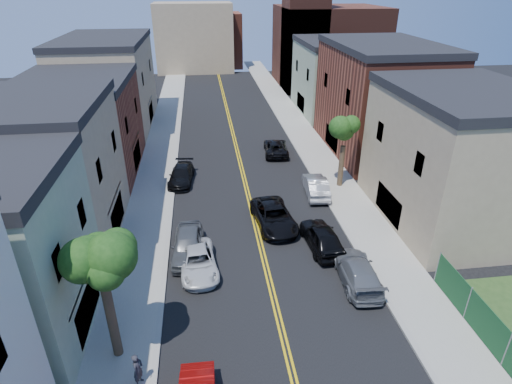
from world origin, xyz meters
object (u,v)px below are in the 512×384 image
object	(u,v)px
black_suv_lane	(274,217)
white_pickup	(198,262)
grey_car_left	(188,245)
black_car_left	(181,175)
pedestrian_left	(138,370)
black_car_right	(322,237)
grey_car_right	(357,271)
dark_car_right_far	(276,147)
silver_car_right	(316,186)

from	to	relation	value
black_suv_lane	white_pickup	bearing A→B (deg)	-145.93
white_pickup	grey_car_left	world-z (taller)	grey_car_left
black_car_left	black_suv_lane	size ratio (longest dim) A/B	0.86
pedestrian_left	black_car_right	bearing A→B (deg)	-30.70
white_pickup	grey_car_right	distance (m)	9.44
black_car_left	dark_car_right_far	bearing A→B (deg)	37.10
black_suv_lane	dark_car_right_far	bearing A→B (deg)	73.78
dark_car_right_far	pedestrian_left	bearing A→B (deg)	73.31
black_car_right	black_car_left	bearing A→B (deg)	-54.11
grey_car_left	dark_car_right_far	world-z (taller)	grey_car_left
silver_car_right	pedestrian_left	xyz separation A→B (m)	(-12.20, -16.67, 0.20)
grey_car_left	black_car_right	bearing A→B (deg)	1.14
grey_car_left	silver_car_right	bearing A→B (deg)	37.91
grey_car_left	black_suv_lane	size ratio (longest dim) A/B	0.88
silver_car_right	black_suv_lane	xyz separation A→B (m)	(-4.21, -4.38, -0.01)
grey_car_left	black_suv_lane	distance (m)	6.66
grey_car_left	black_car_right	xyz separation A→B (m)	(8.69, -0.24, -0.00)
white_pickup	dark_car_right_far	distance (m)	19.76
black_car_left	silver_car_right	size ratio (longest dim) A/B	1.01
white_pickup	black_car_left	xyz separation A→B (m)	(-1.34, 12.65, 0.03)
black_car_left	dark_car_right_far	size ratio (longest dim) A/B	0.96
black_car_right	silver_car_right	distance (m)	7.62
black_car_left	silver_car_right	world-z (taller)	silver_car_right
grey_car_left	dark_car_right_far	distance (m)	18.52
white_pickup	black_suv_lane	distance (m)	7.04
dark_car_right_far	black_suv_lane	distance (m)	13.83
grey_car_right	black_suv_lane	size ratio (longest dim) A/B	0.93
grey_car_left	black_suv_lane	bearing A→B (deg)	27.93
white_pickup	pedestrian_left	bearing A→B (deg)	-113.63
grey_car_left	grey_car_right	xyz separation A→B (m)	(9.79, -3.91, -0.09)
silver_car_right	pedestrian_left	size ratio (longest dim) A/B	2.85
black_car_left	black_car_right	bearing A→B (deg)	-43.43
dark_car_right_far	black_suv_lane	world-z (taller)	black_suv_lane
black_car_right	dark_car_right_far	size ratio (longest dim) A/B	0.98
black_car_left	grey_car_left	bearing A→B (deg)	-79.66
black_car_right	grey_car_left	bearing A→B (deg)	-5.65
grey_car_right	white_pickup	bearing A→B (deg)	-10.62
white_pickup	black_car_left	distance (m)	12.72
pedestrian_left	silver_car_right	bearing A→B (deg)	-17.74
grey_car_left	black_suv_lane	world-z (taller)	grey_car_left
black_car_left	black_suv_lane	xyz separation A→B (m)	(6.74, -8.14, 0.07)
dark_car_right_far	black_suv_lane	bearing A→B (deg)	84.92
grey_car_left	black_car_left	xyz separation A→B (m)	(-0.72, 10.98, -0.14)
white_pickup	black_car_left	world-z (taller)	black_car_left
pedestrian_left	white_pickup	bearing A→B (deg)	0.10
grey_car_right	black_car_right	bearing A→B (deg)	-70.21
white_pickup	grey_car_right	size ratio (longest dim) A/B	0.93
white_pickup	black_suv_lane	size ratio (longest dim) A/B	0.86
black_car_right	pedestrian_left	distance (m)	14.08
black_car_left	pedestrian_left	size ratio (longest dim) A/B	2.87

